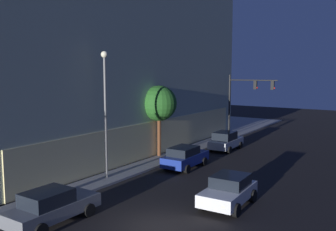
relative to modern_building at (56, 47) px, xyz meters
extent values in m
plane|color=black|center=(-11.50, -20.39, -9.53)|extent=(120.00, 120.00, 0.00)
cube|color=#4C4C51|center=(0.00, 0.04, -9.46)|extent=(31.21, 24.50, 0.15)
cube|color=#F3E097|center=(0.00, -11.81, -7.93)|extent=(27.73, 0.60, 2.90)
cube|color=#99A795|center=(0.00, 0.04, -1.22)|extent=(30.81, 24.10, 16.33)
cylinder|color=black|center=(12.16, -13.27, -6.06)|extent=(0.18, 0.18, 6.66)
cylinder|color=black|center=(12.39, -15.80, -3.29)|extent=(0.58, 5.06, 0.12)
cube|color=black|center=(12.41, -16.05, -3.79)|extent=(0.35, 0.35, 0.90)
sphere|color=red|center=(12.43, -16.23, -4.07)|extent=(0.18, 0.18, 0.18)
cube|color=black|center=(12.57, -17.82, -3.79)|extent=(0.35, 0.35, 0.90)
sphere|color=red|center=(12.59, -18.00, -4.07)|extent=(0.18, 0.18, 0.18)
cylinder|color=slate|center=(-7.20, -13.19, -5.42)|extent=(0.16, 0.16, 7.93)
sphere|color=#F9EFC6|center=(-7.20, -13.19, -1.31)|extent=(0.44, 0.44, 0.44)
cylinder|color=brown|center=(0.01, -12.42, -7.77)|extent=(0.30, 0.30, 3.23)
sphere|color=#235A1E|center=(0.01, -12.42, -4.98)|extent=(2.93, 2.93, 2.93)
cube|color=slate|center=(-13.78, -15.87, -8.88)|extent=(4.60, 1.81, 0.64)
cube|color=black|center=(-14.12, -15.87, -8.23)|extent=(2.17, 1.63, 0.66)
cube|color=#F9F4CC|center=(-11.53, -15.32, -8.88)|extent=(0.12, 0.20, 0.12)
cube|color=#F9F4CC|center=(-11.53, -16.41, -8.88)|extent=(0.12, 0.20, 0.12)
cylinder|color=black|center=(-12.35, -14.97, -9.20)|extent=(0.66, 0.24, 0.66)
cylinder|color=black|center=(-12.35, -16.77, -9.20)|extent=(0.66, 0.24, 0.66)
cylinder|color=black|center=(-15.20, -14.97, -9.20)|extent=(0.66, 0.24, 0.66)
cylinder|color=black|center=(-15.20, -16.78, -9.20)|extent=(0.66, 0.24, 0.66)
cube|color=silver|center=(-7.19, -21.91, -8.85)|extent=(4.09, 2.04, 0.65)
cube|color=black|center=(-6.89, -21.90, -8.22)|extent=(2.06, 1.78, 0.61)
cube|color=#F9F4CC|center=(-9.13, -22.55, -8.85)|extent=(0.13, 0.20, 0.12)
cube|color=#F9F4CC|center=(-9.17, -21.41, -8.85)|extent=(0.13, 0.20, 0.12)
cylinder|color=black|center=(-8.40, -22.91, -9.18)|extent=(0.72, 0.27, 0.71)
cylinder|color=black|center=(-8.47, -21.01, -9.18)|extent=(0.72, 0.27, 0.71)
cylinder|color=black|center=(-5.91, -22.82, -9.18)|extent=(0.72, 0.27, 0.71)
cylinder|color=black|center=(-5.98, -20.92, -9.18)|extent=(0.72, 0.27, 0.71)
cube|color=navy|center=(-1.65, -15.96, -8.86)|extent=(4.29, 1.86, 0.72)
cube|color=black|center=(-1.97, -15.97, -8.20)|extent=(2.31, 1.64, 0.58)
cube|color=#F9F4CC|center=(0.43, -15.39, -8.86)|extent=(0.12, 0.20, 0.12)
cube|color=#F9F4CC|center=(0.44, -16.46, -8.86)|extent=(0.12, 0.20, 0.12)
cylinder|color=black|center=(-0.34, -15.05, -9.22)|extent=(0.63, 0.25, 0.63)
cylinder|color=black|center=(-0.31, -16.83, -9.22)|extent=(0.63, 0.25, 0.63)
cylinder|color=black|center=(-2.98, -15.10, -9.22)|extent=(0.63, 0.25, 0.63)
cylinder|color=black|center=(-2.95, -16.88, -9.22)|extent=(0.63, 0.25, 0.63)
cube|color=#B7BABF|center=(5.83, -15.83, -8.88)|extent=(4.29, 1.85, 0.67)
cube|color=black|center=(5.51, -15.84, -8.19)|extent=(2.29, 1.63, 0.71)
cube|color=#F9F4CC|center=(7.89, -15.26, -8.88)|extent=(0.12, 0.20, 0.12)
cube|color=#F9F4CC|center=(7.92, -16.31, -8.88)|extent=(0.12, 0.20, 0.12)
cylinder|color=black|center=(7.13, -14.93, -9.21)|extent=(0.65, 0.25, 0.64)
cylinder|color=black|center=(7.17, -16.68, -9.21)|extent=(0.65, 0.25, 0.64)
cylinder|color=black|center=(4.50, -14.99, -9.21)|extent=(0.65, 0.25, 0.64)
cylinder|color=black|center=(4.54, -16.74, -9.21)|extent=(0.65, 0.25, 0.64)
camera|label=1|loc=(-24.87, -29.75, -2.38)|focal=39.51mm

